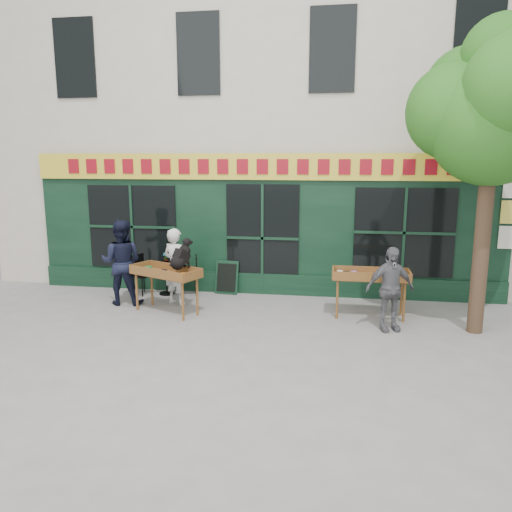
{
  "coord_description": "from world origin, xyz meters",
  "views": [
    {
      "loc": [
        1.65,
        -9.11,
        3.19
      ],
      "look_at": [
        0.13,
        0.5,
        1.28
      ],
      "focal_mm": 35.0,
      "sensor_mm": 36.0,
      "label": 1
    }
  ],
  "objects_px": {
    "book_cart_center": "(166,274)",
    "man_right": "(390,289)",
    "bistro_table": "(166,272)",
    "man_left": "(122,262)",
    "book_cart_right": "(371,278)",
    "dog": "(181,253)",
    "woman": "(176,267)"
  },
  "relations": [
    {
      "from": "dog",
      "to": "man_right",
      "type": "height_order",
      "value": "man_right"
    },
    {
      "from": "man_right",
      "to": "man_left",
      "type": "relative_size",
      "value": 0.85
    },
    {
      "from": "book_cart_right",
      "to": "bistro_table",
      "type": "height_order",
      "value": "book_cart_right"
    },
    {
      "from": "man_right",
      "to": "man_left",
      "type": "height_order",
      "value": "man_left"
    },
    {
      "from": "book_cart_center",
      "to": "woman",
      "type": "height_order",
      "value": "woman"
    },
    {
      "from": "woman",
      "to": "man_right",
      "type": "xyz_separation_m",
      "value": [
        4.47,
        -1.03,
        -0.05
      ]
    },
    {
      "from": "man_left",
      "to": "man_right",
      "type": "bearing_deg",
      "value": 165.22
    },
    {
      "from": "dog",
      "to": "bistro_table",
      "type": "bearing_deg",
      "value": 144.78
    },
    {
      "from": "book_cart_right",
      "to": "man_left",
      "type": "relative_size",
      "value": 0.8
    },
    {
      "from": "woman",
      "to": "man_left",
      "type": "bearing_deg",
      "value": 32.8
    },
    {
      "from": "bistro_table",
      "to": "man_left",
      "type": "bearing_deg",
      "value": -127.87
    },
    {
      "from": "dog",
      "to": "book_cart_right",
      "type": "relative_size",
      "value": 0.4
    },
    {
      "from": "book_cart_right",
      "to": "man_right",
      "type": "bearing_deg",
      "value": -67.66
    },
    {
      "from": "dog",
      "to": "book_cart_center",
      "type": "bearing_deg",
      "value": -163.34
    },
    {
      "from": "man_right",
      "to": "bistro_table",
      "type": "height_order",
      "value": "man_right"
    },
    {
      "from": "woman",
      "to": "man_left",
      "type": "relative_size",
      "value": 0.9
    },
    {
      "from": "bistro_table",
      "to": "man_left",
      "type": "height_order",
      "value": "man_left"
    },
    {
      "from": "woman",
      "to": "bistro_table",
      "type": "height_order",
      "value": "woman"
    },
    {
      "from": "man_right",
      "to": "dog",
      "type": "bearing_deg",
      "value": 155.93
    },
    {
      "from": "book_cart_center",
      "to": "man_right",
      "type": "xyz_separation_m",
      "value": [
        4.47,
        -0.38,
        -0.02
      ]
    },
    {
      "from": "bistro_table",
      "to": "man_left",
      "type": "xyz_separation_m",
      "value": [
        -0.7,
        -0.9,
        0.4
      ]
    },
    {
      "from": "book_cart_right",
      "to": "bistro_table",
      "type": "distance_m",
      "value": 4.77
    },
    {
      "from": "book_cart_center",
      "to": "book_cart_right",
      "type": "xyz_separation_m",
      "value": [
        4.17,
        0.37,
        0.0
      ]
    },
    {
      "from": "dog",
      "to": "man_left",
      "type": "distance_m",
      "value": 1.66
    },
    {
      "from": "woman",
      "to": "book_cart_right",
      "type": "distance_m",
      "value": 4.18
    },
    {
      "from": "woman",
      "to": "book_cart_right",
      "type": "relative_size",
      "value": 1.13
    },
    {
      "from": "book_cart_center",
      "to": "man_left",
      "type": "distance_m",
      "value": 1.28
    },
    {
      "from": "dog",
      "to": "woman",
      "type": "height_order",
      "value": "woman"
    },
    {
      "from": "woman",
      "to": "book_cart_right",
      "type": "xyz_separation_m",
      "value": [
        4.17,
        -0.28,
        -0.03
      ]
    },
    {
      "from": "book_cart_right",
      "to": "man_right",
      "type": "distance_m",
      "value": 0.81
    },
    {
      "from": "book_cart_center",
      "to": "book_cart_right",
      "type": "bearing_deg",
      "value": 29.82
    },
    {
      "from": "dog",
      "to": "man_right",
      "type": "relative_size",
      "value": 0.38
    }
  ]
}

